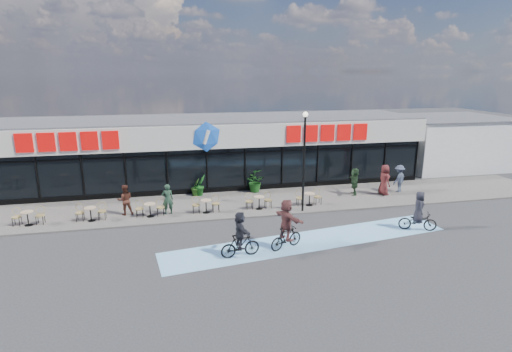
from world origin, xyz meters
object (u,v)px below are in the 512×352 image
Objects in this scene: patron_right at (125,200)px; lamp_post at (304,154)px; cyclist_b at (418,216)px; potted_plant_right at (254,181)px; cyclist_a at (286,226)px; pedestrian_c at (399,178)px; potted_plant_left at (200,185)px; pedestrian_a at (354,181)px; pedestrian_b at (384,180)px; potted_plant_mid at (196,187)px; patron_left at (168,199)px.

lamp_post is at bearing 162.16° from patron_right.
patron_right is 0.83× the size of cyclist_b.
potted_plant_right is 0.59× the size of cyclist_a.
lamp_post is 3.13× the size of pedestrian_c.
potted_plant_left is 0.76× the size of pedestrian_a.
potted_plant_right is 8.34m from pedestrian_b.
pedestrian_a reaches higher than potted_plant_mid.
patron_left is 13.12m from cyclist_b.
potted_plant_left is 3.72m from patron_left.
pedestrian_b is (11.47, -2.31, 0.32)m from potted_plant_left.
patron_left is 0.85× the size of cyclist_b.
pedestrian_b reaches higher than patron_left.
lamp_post is 5.38m from pedestrian_a.
potted_plant_right is at bearing 0.58° from potted_plant_mid.
pedestrian_a is 0.97× the size of pedestrian_c.
patron_left reaches higher than potted_plant_left.
cyclist_a reaches higher than pedestrian_a.
potted_plant_right is at bearing 87.92° from cyclist_a.
patron_right is (-2.28, 0.38, -0.01)m from patron_left.
potted_plant_left is 12.89m from cyclist_b.
patron_right is 15.38m from cyclist_b.
cyclist_b is at bearing -37.29° from lamp_post.
cyclist_b reaches higher than patron_left.
cyclist_a is at bearing 132.75° from patron_right.
pedestrian_c is at bearing -12.17° from potted_plant_right.
patron_right is at bearing -147.50° from potted_plant_left.
potted_plant_mid is 9.27m from cyclist_a.
cyclist_a is (7.45, -5.84, 0.16)m from patron_right.
patron_left is (-1.71, -3.12, 0.30)m from potted_plant_mid.
potted_plant_right is 0.78× the size of pedestrian_c.
lamp_post is 5.40m from cyclist_a.
potted_plant_left is 9.15m from cyclist_a.
cyclist_a is (-8.30, -6.26, 0.03)m from pedestrian_b.
potted_plant_left reaches higher than potted_plant_mid.
pedestrian_b is at bearing 172.38° from patron_right.
lamp_post reaches higher than potted_plant_right.
pedestrian_b is at bearing 97.22° from pedestrian_a.
cyclist_b is at bearing -49.64° from potted_plant_right.
patron_right is at bearing -67.32° from pedestrian_a.
pedestrian_c is at bearing -8.54° from potted_plant_mid.
patron_left is 2.31m from patron_right.
lamp_post reaches higher than pedestrian_c.
pedestrian_c is at bearing 66.94° from cyclist_b.
potted_plant_mid is at bearing 143.49° from lamp_post.
pedestrian_b is at bearing 37.03° from cyclist_a.
potted_plant_left is 5.09m from patron_right.
pedestrian_a is 5.99m from cyclist_b.
pedestrian_b reaches higher than cyclist_b.
pedestrian_b is (6.07, 1.90, -2.30)m from lamp_post.
pedestrian_c is 11.64m from cyclist_a.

